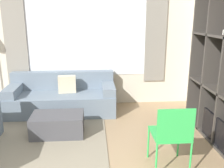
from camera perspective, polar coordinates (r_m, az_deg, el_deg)
name	(u,v)px	position (r m, az deg, el deg)	size (l,w,h in m)	color
wall_back	(87,41)	(5.26, -5.73, 9.70)	(5.77, 0.11, 2.70)	beige
area_rug	(27,137)	(4.29, -18.83, -11.36)	(2.51, 2.38, 0.01)	gray
couch_main	(62,98)	(5.07, -11.27, -3.19)	(2.07, 0.84, 0.76)	slate
ottoman	(58,125)	(4.18, -12.27, -9.04)	(0.83, 0.52, 0.35)	#47474C
folding_chair	(172,132)	(3.15, 13.50, -10.68)	(0.44, 0.46, 0.86)	green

